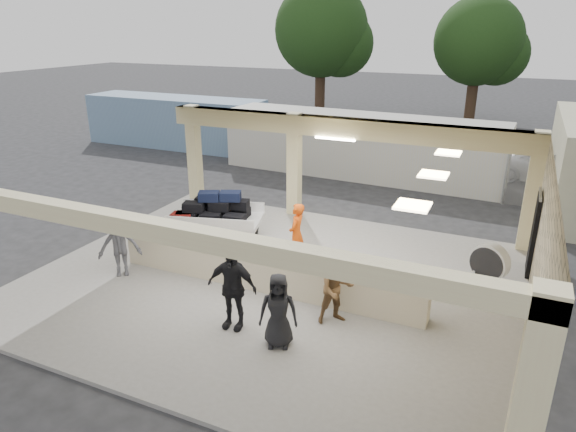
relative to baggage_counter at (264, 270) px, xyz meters
The scene contains 16 objects.
ground 0.77m from the baggage_counter, 90.00° to the left, with size 120.00×120.00×0.00m, color #252527.
pavilion 1.41m from the baggage_counter, 79.65° to the left, with size 12.01×10.00×3.55m.
baggage_counter is the anchor object (origin of this frame).
luggage_cart 3.45m from the baggage_counter, 142.28° to the left, with size 2.94×2.25×1.52m.
drum_fan 5.61m from the baggage_counter, 26.83° to the left, with size 1.02×0.67×1.07m.
baggage_handler 1.66m from the baggage_counter, 83.86° to the left, with size 0.63×0.35×1.73m, color #E24B0B.
passenger_a 2.25m from the baggage_counter, 18.54° to the right, with size 0.78×0.34×1.61m, color brown.
passenger_b 1.87m from the baggage_counter, 84.65° to the right, with size 1.11×0.41×1.90m, color black.
passenger_c 3.81m from the baggage_counter, 166.23° to the right, with size 1.09×0.38×1.68m, color #434347.
passenger_d 2.45m from the baggage_counter, 56.11° to the right, with size 0.78×0.32×1.59m, color black.
car_white_a 14.92m from the baggage_counter, 62.73° to the left, with size 2.12×4.48×1.28m, color white.
car_dark 16.37m from the baggage_counter, 72.61° to the left, with size 1.57×4.44×1.48m, color black.
container_white 11.17m from the baggage_counter, 95.07° to the left, with size 12.05×2.41×2.61m, color #BBBAB6.
container_blue 17.18m from the baggage_counter, 133.00° to the left, with size 9.99×2.40×2.60m, color #6689A3.
tree_left 26.31m from the baggage_counter, 107.30° to the left, with size 6.60×6.30×9.00m.
tree_mid 27.11m from the baggage_counter, 85.03° to the left, with size 6.00×5.60×8.00m.
Camera 1 is at (5.21, -10.54, 6.27)m, focal length 32.00 mm.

